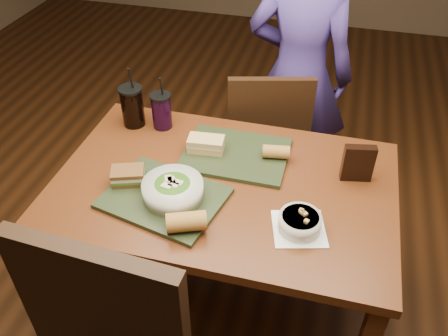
{
  "coord_description": "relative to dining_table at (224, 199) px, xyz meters",
  "views": [
    {
      "loc": [
        0.35,
        -1.33,
        1.95
      ],
      "look_at": [
        0.0,
        0.0,
        0.82
      ],
      "focal_mm": 38.0,
      "sensor_mm": 36.0,
      "label": 1
    }
  ],
  "objects": [
    {
      "name": "salad_bowl",
      "position": [
        -0.15,
        -0.15,
        0.15
      ],
      "size": [
        0.22,
        0.22,
        0.07
      ],
      "color": "silver",
      "rests_on": "tray_near"
    },
    {
      "name": "soup_bowl",
      "position": [
        0.31,
        -0.17,
        0.12
      ],
      "size": [
        0.22,
        0.22,
        0.07
      ],
      "color": "white",
      "rests_on": "dining_table"
    },
    {
      "name": "cup_cola",
      "position": [
        -0.49,
        0.28,
        0.18
      ],
      "size": [
        0.1,
        0.1,
        0.28
      ],
      "color": "black",
      "rests_on": "dining_table"
    },
    {
      "name": "tray_near",
      "position": [
        -0.19,
        -0.15,
        0.1
      ],
      "size": [
        0.48,
        0.4,
        0.02
      ],
      "primitive_type": "cube",
      "rotation": [
        0.0,
        0.0,
        -0.22
      ],
      "color": "#242E18",
      "rests_on": "dining_table"
    },
    {
      "name": "sandwich_far",
      "position": [
        -0.12,
        0.16,
        0.14
      ],
      "size": [
        0.15,
        0.09,
        0.06
      ],
      "color": "tan",
      "rests_on": "tray_far"
    },
    {
      "name": "ground",
      "position": [
        0.0,
        0.0,
        -0.66
      ],
      "size": [
        6.0,
        6.0,
        0.0
      ],
      "primitive_type": "plane",
      "color": "#381C0B",
      "rests_on": "ground"
    },
    {
      "name": "baguette_far",
      "position": [
        0.17,
        0.18,
        0.14
      ],
      "size": [
        0.11,
        0.07,
        0.05
      ],
      "primitive_type": "cylinder",
      "rotation": [
        0.0,
        1.57,
        0.16
      ],
      "color": "#AD7533",
      "rests_on": "tray_far"
    },
    {
      "name": "chip_bag",
      "position": [
        0.49,
        0.15,
        0.17
      ],
      "size": [
        0.12,
        0.06,
        0.15
      ],
      "primitive_type": "cube",
      "rotation": [
        0.0,
        0.0,
        0.19
      ],
      "color": "black",
      "rests_on": "dining_table"
    },
    {
      "name": "baguette_near",
      "position": [
        -0.06,
        -0.29,
        0.14
      ],
      "size": [
        0.15,
        0.11,
        0.07
      ],
      "primitive_type": "cylinder",
      "rotation": [
        0.0,
        1.57,
        0.38
      ],
      "color": "#AD7533",
      "rests_on": "tray_near"
    },
    {
      "name": "cup_berry",
      "position": [
        -0.36,
        0.3,
        0.17
      ],
      "size": [
        0.09,
        0.09,
        0.25
      ],
      "color": "black",
      "rests_on": "dining_table"
    },
    {
      "name": "tray_far",
      "position": [
        0.01,
        0.17,
        0.1
      ],
      "size": [
        0.42,
        0.32,
        0.02
      ],
      "primitive_type": "cube",
      "rotation": [
        0.0,
        0.0,
        -0.0
      ],
      "color": "#242E18",
      "rests_on": "dining_table"
    },
    {
      "name": "chair_far",
      "position": [
        0.08,
        0.64,
        -0.15
      ],
      "size": [
        0.49,
        0.49,
        0.92
      ],
      "color": "black",
      "rests_on": "ground"
    },
    {
      "name": "sandwich_near",
      "position": [
        -0.34,
        -0.11,
        0.14
      ],
      "size": [
        0.14,
        0.12,
        0.06
      ],
      "color": "#593819",
      "rests_on": "tray_near"
    },
    {
      "name": "diner",
      "position": [
        0.16,
        0.9,
        0.1
      ],
      "size": [
        0.59,
        0.41,
        1.53
      ],
      "primitive_type": "imported",
      "rotation": [
        0.0,
        0.0,
        3.06
      ],
      "color": "#402E7F",
      "rests_on": "ground"
    },
    {
      "name": "dining_table",
      "position": [
        0.0,
        0.0,
        0.0
      ],
      "size": [
        1.3,
        0.85,
        0.75
      ],
      "color": "#552811",
      "rests_on": "ground"
    }
  ]
}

